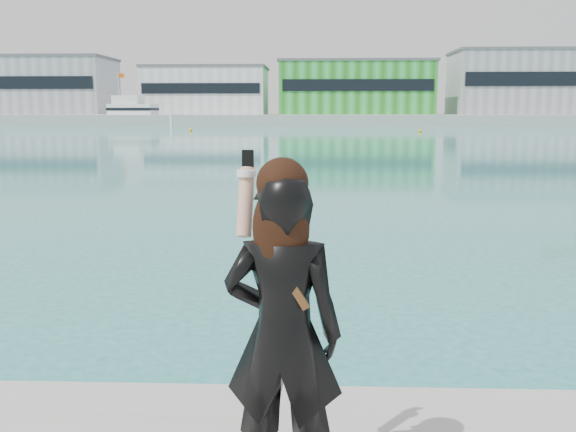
% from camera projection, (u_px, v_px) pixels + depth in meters
% --- Properties ---
extents(far_quay, '(320.00, 40.00, 2.00)m').
position_uv_depth(far_quay, '(315.00, 119.00, 132.06)').
color(far_quay, '#9E9E99').
rests_on(far_quay, ground).
extents(warehouse_grey_left, '(26.52, 16.36, 11.50)m').
position_uv_depth(warehouse_grey_left, '(46.00, 86.00, 131.07)').
color(warehouse_grey_left, gray).
rests_on(warehouse_grey_left, far_quay).
extents(warehouse_white, '(24.48, 15.35, 9.50)m').
position_uv_depth(warehouse_white, '(207.00, 90.00, 129.97)').
color(warehouse_white, silver).
rests_on(warehouse_white, far_quay).
extents(warehouse_green, '(30.60, 16.36, 10.50)m').
position_uv_depth(warehouse_green, '(355.00, 88.00, 128.74)').
color(warehouse_green, '#278421').
rests_on(warehouse_green, far_quay).
extents(warehouse_grey_right, '(25.50, 15.35, 12.50)m').
position_uv_depth(warehouse_grey_right, '(516.00, 82.00, 127.36)').
color(warehouse_grey_right, gray).
rests_on(warehouse_grey_right, far_quay).
extents(flagpole_left, '(1.28, 0.16, 8.00)m').
position_uv_depth(flagpole_left, '(119.00, 91.00, 123.73)').
color(flagpole_left, silver).
rests_on(flagpole_left, far_quay).
extents(flagpole_right, '(1.28, 0.16, 8.00)m').
position_uv_depth(flagpole_right, '(432.00, 90.00, 121.44)').
color(flagpole_right, silver).
rests_on(flagpole_right, far_quay).
extents(motor_yacht, '(15.99, 7.18, 7.21)m').
position_uv_depth(motor_yacht, '(135.00, 115.00, 116.97)').
color(motor_yacht, white).
rests_on(motor_yacht, ground).
extents(buoy_near, '(0.50, 0.50, 0.50)m').
position_uv_depth(buoy_near, '(420.00, 132.00, 84.71)').
color(buoy_near, '#EBB40C').
rests_on(buoy_near, ground).
extents(buoy_far, '(0.50, 0.50, 0.50)m').
position_uv_depth(buoy_far, '(191.00, 131.00, 88.08)').
color(buoy_far, '#EBB40C').
rests_on(buoy_far, ground).
extents(woman, '(0.69, 0.49, 1.89)m').
position_uv_depth(woman, '(283.00, 325.00, 3.47)').
color(woman, black).
rests_on(woman, near_quay).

